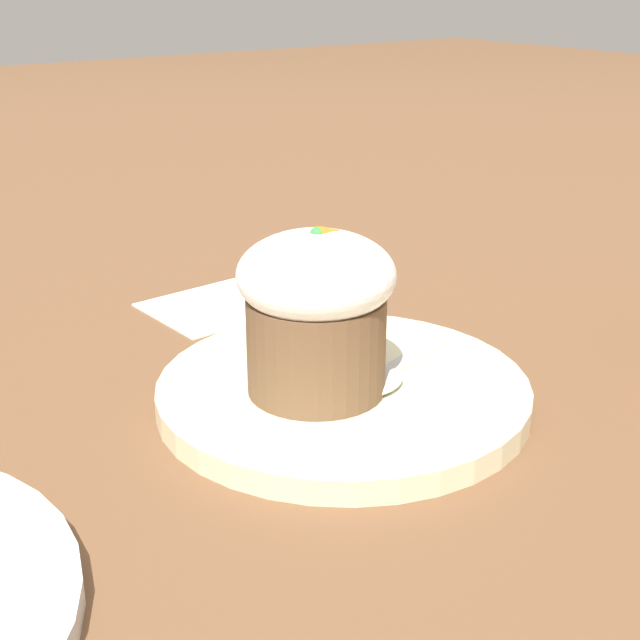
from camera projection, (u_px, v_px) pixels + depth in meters
name	position (u px, v px, depth m)	size (l,w,h in m)	color
ground_plane	(343.00, 403.00, 0.53)	(4.00, 4.00, 0.00)	brown
dessert_plate	(343.00, 392.00, 0.53)	(0.22, 0.22, 0.01)	beige
carrot_cake	(320.00, 311.00, 0.49)	(0.09, 0.09, 0.10)	brown
spoon	(376.00, 375.00, 0.52)	(0.11, 0.06, 0.01)	silver
paper_napkin	(220.00, 305.00, 0.68)	(0.11, 0.09, 0.00)	white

